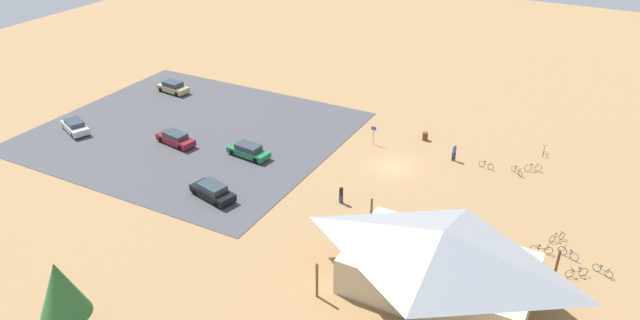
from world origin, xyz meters
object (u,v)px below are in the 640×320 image
object	(u,v)px
lot_sign	(374,132)
car_maroon_inner_stall	(176,138)
visitor_near_lot	(341,194)
bicycle_red_yard_front	(517,171)
car_silver_second_row	(75,126)
visitor_by_pavilion	(454,152)
bicycle_blue_trailside	(568,253)
bike_pavilion	(440,258)
bicycle_teal_lone_west	(603,271)
bicycle_white_near_sign	(544,151)
car_tan_near_entry	(173,87)
pine_midwest	(60,289)
car_green_aisle_side	(249,151)
bicycle_yellow_yard_left	(533,168)
trash_bin	(425,136)
car_black_mid_lot	(213,191)
bicycle_purple_yard_right	(577,273)
bicycle_black_by_bin	(541,249)
bicycle_orange_yard_center	(557,237)
bicycle_silver_front_row	(486,165)

from	to	relation	value
lot_sign	car_maroon_inner_stall	size ratio (longest dim) A/B	0.45
visitor_near_lot	car_maroon_inner_stall	bearing A→B (deg)	-5.66
bicycle_red_yard_front	car_silver_second_row	size ratio (longest dim) A/B	0.27
car_maroon_inner_stall	visitor_by_pavilion	size ratio (longest dim) A/B	2.62
bicycle_blue_trailside	bike_pavilion	bearing A→B (deg)	46.79
bike_pavilion	visitor_by_pavilion	world-z (taller)	bike_pavilion
bicycle_teal_lone_west	car_maroon_inner_stall	bearing A→B (deg)	-2.38
bicycle_white_near_sign	bike_pavilion	bearing A→B (deg)	82.73
car_tan_near_entry	visitor_by_pavilion	bearing A→B (deg)	178.56
pine_midwest	car_green_aisle_side	xyz separation A→B (m)	(3.85, -26.46, -3.24)
bicycle_teal_lone_west	car_maroon_inner_stall	distance (m)	43.00
pine_midwest	car_green_aisle_side	bearing A→B (deg)	-81.72
visitor_by_pavilion	visitor_near_lot	size ratio (longest dim) A/B	1.03
pine_midwest	bicycle_yellow_yard_left	world-z (taller)	pine_midwest
bike_pavilion	bicycle_red_yard_front	world-z (taller)	bike_pavilion
car_tan_near_entry	visitor_by_pavilion	xyz separation A→B (m)	(-37.91, 0.95, 0.20)
car_silver_second_row	car_green_aisle_side	world-z (taller)	car_green_aisle_side
trash_bin	bike_pavilion	bearing A→B (deg)	111.05
lot_sign	car_black_mid_lot	bearing A→B (deg)	63.22
bicycle_purple_yard_right	bicycle_blue_trailside	bearing A→B (deg)	-67.99
car_maroon_inner_stall	bicycle_red_yard_front	bearing A→B (deg)	-162.35
car_silver_second_row	car_black_mid_lot	size ratio (longest dim) A/B	0.96
visitor_near_lot	bicycle_blue_trailside	bearing A→B (deg)	-176.30
bicycle_teal_lone_west	car_tan_near_entry	world-z (taller)	car_tan_near_entry
car_silver_second_row	bicycle_teal_lone_west	bearing A→B (deg)	-178.81
bicycle_black_by_bin	car_maroon_inner_stall	xyz separation A→B (m)	(38.39, -1.25, 0.37)
bicycle_orange_yard_center	car_maroon_inner_stall	size ratio (longest dim) A/B	0.27
lot_sign	bicycle_yellow_yard_left	distance (m)	16.61
bike_pavilion	bicycle_silver_front_row	xyz separation A→B (m)	(1.32, -19.85, -2.51)
bicycle_black_by_bin	bicycle_teal_lone_west	bearing A→B (deg)	173.27
bicycle_red_yard_front	car_black_mid_lot	xyz separation A→B (m)	(23.78, 17.77, 0.42)
pine_midwest	bicycle_orange_yard_center	bearing A→B (deg)	-135.65
bike_pavilion	bicycle_purple_yard_right	world-z (taller)	bike_pavilion
pine_midwest	bicycle_purple_yard_right	size ratio (longest dim) A/B	4.08
bicycle_white_near_sign	bicycle_black_by_bin	bearing A→B (deg)	98.79
bicycle_teal_lone_west	bicycle_blue_trailside	size ratio (longest dim) A/B	0.93
bicycle_black_by_bin	car_tan_near_entry	world-z (taller)	car_tan_near_entry
bicycle_teal_lone_west	bicycle_red_yard_front	bearing A→B (deg)	-54.71
bicycle_white_near_sign	bicycle_silver_front_row	bearing A→B (deg)	51.79
bicycle_black_by_bin	car_black_mid_lot	xyz separation A→B (m)	(28.15, 5.70, 0.41)
bicycle_orange_yard_center	bicycle_white_near_sign	size ratio (longest dim) A/B	0.71
bicycle_red_yard_front	car_black_mid_lot	bearing A→B (deg)	36.77
bicycle_silver_front_row	bicycle_orange_yard_center	bearing A→B (deg)	130.73
bicycle_purple_yard_right	bicycle_yellow_yard_left	distance (m)	16.24
bicycle_black_by_bin	bicycle_blue_trailside	xyz separation A→B (m)	(-1.96, -0.42, 0.03)
bicycle_red_yard_front	car_green_aisle_side	bearing A→B (deg)	20.46
bicycle_blue_trailside	visitor_near_lot	xyz separation A→B (m)	(19.36, 1.25, 0.56)
bicycle_purple_yard_right	car_silver_second_row	world-z (taller)	car_silver_second_row
pine_midwest	bicycle_white_near_sign	world-z (taller)	pine_midwest
lot_sign	visitor_near_lot	world-z (taller)	lot_sign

